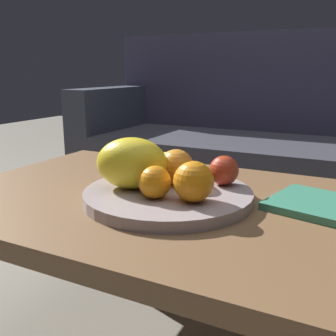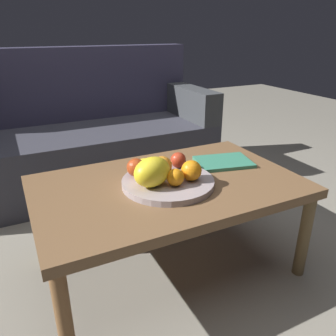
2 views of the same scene
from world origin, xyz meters
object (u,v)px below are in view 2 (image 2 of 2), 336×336
object	(u,v)px
melon_large_front	(152,172)
apple_front	(178,160)
coffee_table	(168,192)
fruit_bowl	(168,182)
apple_left	(136,167)
banana_bunch	(153,166)
orange_left	(175,177)
magazine	(223,162)
couch	(85,140)
orange_front	(162,166)
orange_right	(191,171)

from	to	relation	value
melon_large_front	apple_front	xyz separation A→B (m)	(0.18, 0.12, -0.02)
apple_front	coffee_table	bearing A→B (deg)	-139.22
fruit_bowl	apple_left	bearing A→B (deg)	138.90
melon_large_front	banana_bunch	distance (m)	0.12
orange_left	melon_large_front	bearing A→B (deg)	153.66
coffee_table	magazine	bearing A→B (deg)	12.25
apple_front	apple_left	xyz separation A→B (m)	(-0.20, -0.00, 0.00)
melon_large_front	apple_left	world-z (taller)	melon_large_front
couch	magazine	size ratio (longest dim) A/B	6.80
melon_large_front	orange_front	distance (m)	0.10
magazine	orange_front	bearing A→B (deg)	-159.63
apple_left	magazine	world-z (taller)	apple_left
apple_front	banana_bunch	world-z (taller)	apple_front
apple_front	apple_left	size ratio (longest dim) A/B	0.90
couch	apple_left	xyz separation A→B (m)	(-0.01, -1.03, 0.19)
coffee_table	melon_large_front	bearing A→B (deg)	-154.05
orange_left	fruit_bowl	bearing A→B (deg)	91.04
couch	orange_front	size ratio (longest dim) A/B	20.65
orange_front	magazine	size ratio (longest dim) A/B	0.33
melon_large_front	orange_front	size ratio (longest dim) A/B	1.92
couch	orange_right	xyz separation A→B (m)	(0.17, -1.16, 0.19)
couch	orange_front	distance (m)	1.09
fruit_bowl	melon_large_front	bearing A→B (deg)	-164.05
apple_left	fruit_bowl	bearing A→B (deg)	-41.10
orange_left	orange_right	xyz separation A→B (m)	(0.08, 0.02, 0.01)
coffee_table	apple_left	size ratio (longest dim) A/B	14.32
banana_bunch	orange_right	bearing A→B (deg)	-51.02
couch	fruit_bowl	bearing A→B (deg)	-85.49
coffee_table	magazine	distance (m)	0.34
coffee_table	orange_left	distance (m)	0.13
magazine	banana_bunch	bearing A→B (deg)	-166.33
couch	banana_bunch	size ratio (longest dim) A/B	10.30
orange_right	fruit_bowl	bearing A→B (deg)	150.33
melon_large_front	orange_left	xyz separation A→B (m)	(0.08, -0.04, -0.02)
fruit_bowl	apple_front	bearing A→B (deg)	44.36
coffee_table	orange_front	world-z (taller)	orange_front
couch	orange_right	bearing A→B (deg)	-81.73
orange_front	banana_bunch	xyz separation A→B (m)	(-0.02, 0.04, -0.01)
couch	apple_left	distance (m)	1.04
magazine	orange_right	bearing A→B (deg)	-138.68
orange_left	apple_front	world-z (taller)	same
melon_large_front	banana_bunch	size ratio (longest dim) A/B	0.96
orange_front	banana_bunch	world-z (taller)	orange_front
apple_left	melon_large_front	bearing A→B (deg)	-78.01
couch	fruit_bowl	world-z (taller)	couch
orange_right	apple_front	distance (m)	0.14
orange_left	magazine	xyz separation A→B (m)	(0.34, 0.15, -0.05)
fruit_bowl	orange_left	bearing A→B (deg)	-88.96
fruit_bowl	melon_large_front	world-z (taller)	melon_large_front
fruit_bowl	orange_left	xyz separation A→B (m)	(0.00, -0.06, 0.05)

